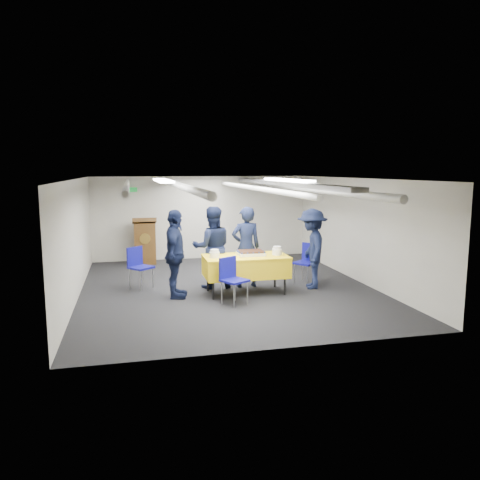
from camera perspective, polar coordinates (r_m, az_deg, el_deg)
name	(u,v)px	position (r m, az deg, el deg)	size (l,w,h in m)	color
ground	(227,288)	(9.98, -1.58, -5.85)	(7.00, 7.00, 0.00)	black
room_shell	(227,201)	(10.10, -1.57, 4.75)	(6.00, 7.00, 2.30)	beige
serving_table	(246,266)	(9.45, 0.70, -3.19)	(1.69, 0.90, 0.77)	black
sheet_cake	(251,253)	(9.47, 1.33, -1.58)	(0.54, 0.42, 0.09)	white
plate_stack_left	(215,254)	(9.21, -3.12, -1.70)	(0.20, 0.20, 0.16)	white
plate_stack_right	(277,251)	(9.52, 4.54, -1.33)	(0.20, 0.20, 0.18)	white
podium	(145,241)	(12.65, -11.52, -0.09)	(0.62, 0.53, 1.25)	brown
chair_near	(231,276)	(8.74, -1.05, -4.36)	(0.57, 0.57, 0.87)	gray
chair_right	(307,259)	(10.46, 8.21, -2.28)	(0.59, 0.59, 0.87)	gray
chair_left	(138,263)	(10.10, -12.30, -2.78)	(0.59, 0.59, 0.87)	gray
sailor_a	(246,247)	(9.91, 0.73, -0.86)	(0.63, 0.41, 1.72)	black
sailor_b	(212,247)	(9.86, -3.42, -0.90)	(0.84, 0.65, 1.73)	black
sailor_c	(175,254)	(9.14, -7.91, -1.72)	(1.02, 0.42, 1.73)	black
sailor_d	(312,249)	(9.93, 8.75, -1.05)	(1.09, 0.63, 1.68)	black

